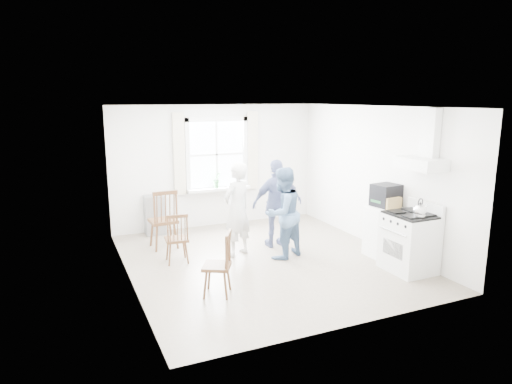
# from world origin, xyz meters

# --- Properties ---
(room_shell) EXTENTS (4.62, 5.12, 2.64)m
(room_shell) POSITION_xyz_m (0.00, 0.00, 1.30)
(room_shell) COLOR gray
(room_shell) RESTS_ON ground
(window_assembly) EXTENTS (1.88, 0.24, 1.70)m
(window_assembly) POSITION_xyz_m (0.00, 2.45, 1.46)
(window_assembly) COLOR white
(window_assembly) RESTS_ON room_shell
(range_hood) EXTENTS (0.45, 0.76, 0.94)m
(range_hood) POSITION_xyz_m (2.07, -1.35, 1.90)
(range_hood) COLOR white
(range_hood) RESTS_ON room_shell
(shelf_unit) EXTENTS (0.40, 0.30, 0.80)m
(shelf_unit) POSITION_xyz_m (-1.40, 2.33, 0.40)
(shelf_unit) COLOR gray
(shelf_unit) RESTS_ON ground
(gas_stove) EXTENTS (0.68, 0.76, 1.12)m
(gas_stove) POSITION_xyz_m (1.91, -1.35, 0.48)
(gas_stove) COLOR silver
(gas_stove) RESTS_ON ground
(kettle) EXTENTS (0.21, 0.21, 0.30)m
(kettle) POSITION_xyz_m (1.87, -1.56, 1.05)
(kettle) COLOR silver
(kettle) RESTS_ON gas_stove
(low_cabinet) EXTENTS (0.50, 0.55, 0.90)m
(low_cabinet) POSITION_xyz_m (1.98, -0.65, 0.45)
(low_cabinet) COLOR white
(low_cabinet) RESTS_ON ground
(stereo_stack) EXTENTS (0.47, 0.44, 0.38)m
(stereo_stack) POSITION_xyz_m (2.01, -0.61, 1.09)
(stereo_stack) COLOR black
(stereo_stack) RESTS_ON low_cabinet
(cardboard_box) EXTENTS (0.31, 0.22, 0.19)m
(cardboard_box) POSITION_xyz_m (1.99, -0.76, 1.00)
(cardboard_box) COLOR #A88A51
(cardboard_box) RESTS_ON low_cabinet
(windsor_chair_a) EXTENTS (0.50, 0.49, 1.12)m
(windsor_chair_a) POSITION_xyz_m (-1.42, 1.29, 0.68)
(windsor_chair_a) COLOR #432815
(windsor_chair_a) RESTS_ON ground
(windsor_chair_b) EXTENTS (0.40, 0.39, 0.87)m
(windsor_chair_b) POSITION_xyz_m (-1.40, 0.45, 0.53)
(windsor_chair_b) COLOR #432815
(windsor_chair_b) RESTS_ON ground
(windsor_chair_c) EXTENTS (0.52, 0.53, 0.93)m
(windsor_chair_c) POSITION_xyz_m (-1.11, -1.02, 0.57)
(windsor_chair_c) COLOR #432815
(windsor_chair_c) RESTS_ON ground
(person_left) EXTENTS (0.80, 0.80, 1.66)m
(person_left) POSITION_xyz_m (-0.32, 0.48, 0.83)
(person_left) COLOR silver
(person_left) RESTS_ON ground
(person_mid) EXTENTS (1.00, 1.00, 1.59)m
(person_mid) POSITION_xyz_m (0.34, 0.04, 0.79)
(person_mid) COLOR slate
(person_mid) RESTS_ON ground
(person_right) EXTENTS (1.04, 1.04, 1.64)m
(person_right) POSITION_xyz_m (0.53, 0.62, 0.82)
(person_right) COLOR navy
(person_right) RESTS_ON ground
(potted_plant) EXTENTS (0.23, 0.23, 0.35)m
(potted_plant) POSITION_xyz_m (-0.04, 2.36, 1.03)
(potted_plant) COLOR #337339
(potted_plant) RESTS_ON window_assembly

